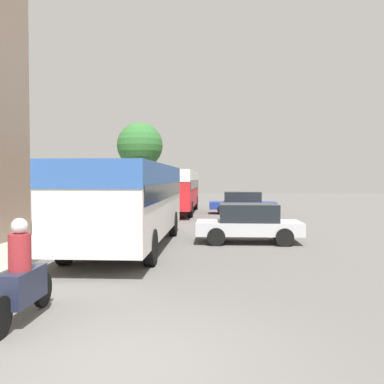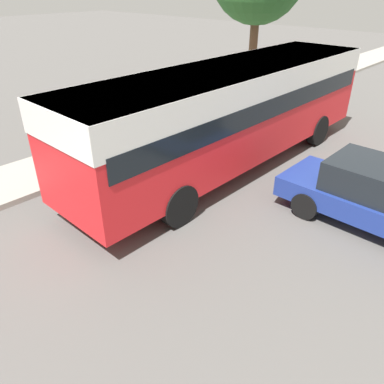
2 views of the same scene
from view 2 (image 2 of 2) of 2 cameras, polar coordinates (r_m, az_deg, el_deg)
bus_following at (r=10.74m, az=6.25°, el=13.29°), size 2.52×10.65×2.88m
car_far_curb at (r=9.13m, az=27.10°, el=-0.66°), size 4.39×1.79×1.46m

